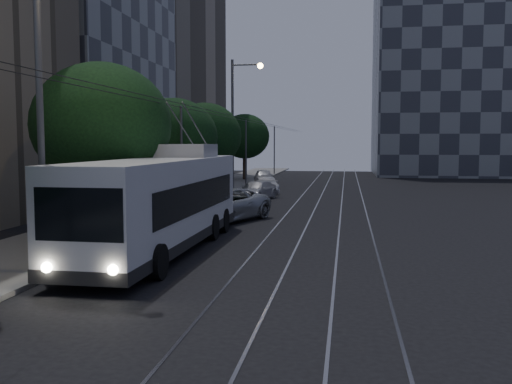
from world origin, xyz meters
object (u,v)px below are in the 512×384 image
object	(u,v)px
streetlamp_far	(238,114)
car_white_c	(266,185)
trolleybus	(162,202)
car_white_b	(256,190)
pickup_silver	(220,205)
car_white_a	(219,197)
streetlamp_near	(52,48)
car_white_d	(264,177)

from	to	relation	value
streetlamp_far	car_white_c	bearing A→B (deg)	24.72
trolleybus	car_white_b	distance (m)	19.46
pickup_silver	streetlamp_far	xyz separation A→B (m)	(-2.08, 15.54, 5.36)
pickup_silver	car_white_c	xyz separation A→B (m)	(0.00, 16.50, -0.23)
car_white_a	car_white_c	xyz separation A→B (m)	(1.59, 9.82, -0.01)
streetlamp_near	car_white_c	bearing A→B (deg)	85.80
pickup_silver	car_white_a	bearing A→B (deg)	125.42
trolleybus	car_white_c	distance (m)	24.45
car_white_c	streetlamp_far	xyz separation A→B (m)	(-2.08, -0.96, 5.59)
car_white_a	car_white_d	bearing A→B (deg)	81.50
car_white_a	streetlamp_near	distance (m)	20.10
car_white_b	car_white_a	bearing A→B (deg)	-92.62
pickup_silver	car_white_b	bearing A→B (deg)	112.03
streetlamp_near	streetlamp_far	xyz separation A→B (m)	(0.04, 28.01, -0.51)
trolleybus	car_white_d	xyz separation A→B (m)	(-1.15, 34.00, -1.10)
pickup_silver	car_white_b	size ratio (longest dim) A/B	1.38
trolleybus	car_white_b	size ratio (longest dim) A/B	2.99
streetlamp_near	car_white_b	bearing A→B (deg)	84.93
pickup_silver	car_white_b	distance (m)	11.50
trolleybus	car_white_b	world-z (taller)	trolleybus
streetlamp_near	trolleybus	bearing A→B (deg)	69.67
car_white_b	car_white_d	bearing A→B (deg)	111.86
trolleybus	car_white_a	world-z (taller)	trolleybus
car_white_a	streetlamp_near	xyz separation A→B (m)	(-0.54, -19.14, 6.09)
pickup_silver	car_white_c	bearing A→B (deg)	112.03
car_white_d	car_white_b	bearing A→B (deg)	-96.62
pickup_silver	car_white_a	world-z (taller)	pickup_silver
car_white_a	streetlamp_far	distance (m)	10.49
streetlamp_far	car_white_b	bearing A→B (deg)	-62.75
car_white_a	trolleybus	bearing A→B (deg)	-94.01
pickup_silver	car_white_c	distance (m)	16.50
car_white_a	car_white_b	bearing A→B (deg)	63.24
pickup_silver	streetlamp_near	bearing A→B (deg)	-77.65
streetlamp_near	streetlamp_far	size ratio (longest dim) A/B	1.09
trolleybus	pickup_silver	world-z (taller)	trolleybus
pickup_silver	car_white_a	size ratio (longest dim) A/B	1.66
car_white_a	car_white_c	size ratio (longest dim) A/B	0.98
car_white_a	streetlamp_far	world-z (taller)	streetlamp_far
car_white_c	pickup_silver	bearing A→B (deg)	-110.15
pickup_silver	car_white_b	world-z (taller)	pickup_silver
streetlamp_far	car_white_d	bearing A→B (deg)	87.34
streetlamp_far	streetlamp_near	bearing A→B (deg)	-90.09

